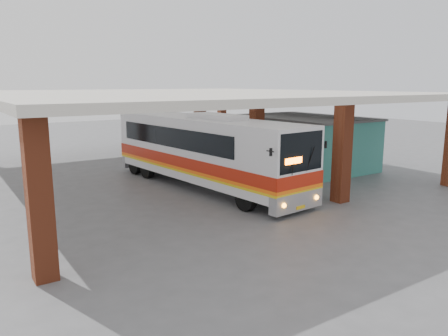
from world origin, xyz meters
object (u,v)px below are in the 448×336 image
object	(u,v)px
motorcycle	(270,170)
red_chair	(224,154)
pedestrian	(305,177)
coach_bus	(204,151)

from	to	relation	value
motorcycle	red_chair	distance (m)	6.49
pedestrian	coach_bus	bearing A→B (deg)	-87.68
pedestrian	red_chair	bearing A→B (deg)	-136.14
pedestrian	motorcycle	bearing A→B (deg)	-138.14
coach_bus	motorcycle	distance (m)	4.13
pedestrian	red_chair	distance (m)	10.16
red_chair	pedestrian	bearing A→B (deg)	-84.58
red_chair	motorcycle	bearing A→B (deg)	-83.45
motorcycle	pedestrian	world-z (taller)	pedestrian
coach_bus	motorcycle	xyz separation A→B (m)	(3.87, -0.49, -1.33)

